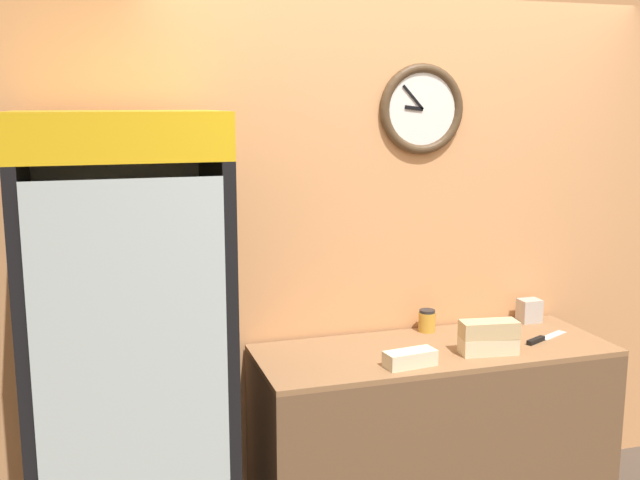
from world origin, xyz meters
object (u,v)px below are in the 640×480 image
(sandwich_flat_left, at_px, (410,358))
(condiment_jar, at_px, (427,321))
(beverage_cooler, at_px, (127,329))
(chefs_knife, at_px, (541,339))
(napkin_dispenser, at_px, (529,311))
(sandwich_stack_middle, at_px, (489,329))
(sandwich_stack_bottom, at_px, (488,345))

(sandwich_flat_left, xyz_separation_m, condiment_jar, (0.29, 0.44, 0.02))
(condiment_jar, bearing_deg, sandwich_flat_left, -123.21)
(beverage_cooler, distance_m, chefs_knife, 1.95)
(beverage_cooler, height_order, condiment_jar, beverage_cooler)
(sandwich_flat_left, distance_m, condiment_jar, 0.52)
(napkin_dispenser, bearing_deg, chefs_knife, -112.03)
(sandwich_stack_middle, distance_m, napkin_dispenser, 0.61)
(sandwich_flat_left, bearing_deg, beverage_cooler, 169.71)
(sandwich_stack_bottom, relative_size, sandwich_stack_middle, 1.00)
(beverage_cooler, distance_m, sandwich_stack_middle, 1.60)
(beverage_cooler, distance_m, condiment_jar, 1.49)
(sandwich_stack_bottom, distance_m, napkin_dispenser, 0.61)
(sandwich_stack_middle, xyz_separation_m, napkin_dispenser, (0.46, 0.39, -0.06))
(sandwich_flat_left, relative_size, napkin_dispenser, 2.00)
(beverage_cooler, xyz_separation_m, condiment_jar, (1.47, 0.22, -0.16))
(napkin_dispenser, bearing_deg, sandwich_stack_middle, -139.95)
(condiment_jar, bearing_deg, beverage_cooler, -171.35)
(chefs_knife, height_order, napkin_dispenser, napkin_dispenser)
(beverage_cooler, relative_size, sandwich_flat_left, 8.21)
(condiment_jar, relative_size, napkin_dispenser, 0.93)
(beverage_cooler, xyz_separation_m, sandwich_stack_bottom, (1.59, -0.17, -0.17))
(beverage_cooler, relative_size, napkin_dispenser, 16.43)
(chefs_knife, bearing_deg, napkin_dispenser, 67.97)
(chefs_knife, relative_size, napkin_dispenser, 2.50)
(sandwich_stack_bottom, xyz_separation_m, condiment_jar, (-0.12, 0.39, 0.02))
(sandwich_stack_middle, relative_size, sandwich_flat_left, 1.14)
(beverage_cooler, height_order, chefs_knife, beverage_cooler)
(chefs_knife, relative_size, condiment_jar, 2.67)
(napkin_dispenser, bearing_deg, beverage_cooler, -173.85)
(beverage_cooler, xyz_separation_m, napkin_dispenser, (2.06, 0.22, -0.15))
(sandwich_stack_bottom, bearing_deg, condiment_jar, 107.56)
(sandwich_stack_middle, bearing_deg, condiment_jar, 107.56)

